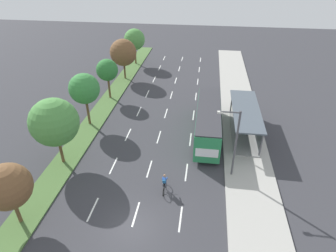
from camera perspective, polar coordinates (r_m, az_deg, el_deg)
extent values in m
plane|color=#38383D|center=(22.65, -7.20, -19.36)|extent=(140.00, 140.00, 0.00)
cube|color=#4C7038|center=(40.06, -11.82, 4.89)|extent=(2.60, 52.00, 0.12)
cube|color=#ADAAA3|center=(38.21, 13.97, 3.28)|extent=(4.50, 52.00, 0.15)
cube|color=white|center=(24.35, -14.77, -15.77)|extent=(0.14, 2.49, 0.01)
cube|color=white|center=(28.07, -10.83, -7.76)|extent=(0.14, 2.49, 0.01)
cube|color=white|center=(32.30, -7.97, -1.71)|extent=(0.14, 2.49, 0.01)
cube|color=white|center=(36.86, -5.81, 2.90)|extent=(0.14, 2.49, 0.01)
cube|color=white|center=(41.66, -4.13, 6.47)|extent=(0.14, 2.49, 0.01)
cube|color=white|center=(46.61, -2.78, 9.28)|extent=(0.14, 2.49, 0.01)
cube|color=white|center=(51.67, -1.68, 11.55)|extent=(0.14, 2.49, 0.01)
cube|color=white|center=(56.81, -0.76, 13.41)|extent=(0.14, 2.49, 0.01)
cube|color=white|center=(23.42, -6.43, -17.05)|extent=(0.14, 2.49, 0.01)
cube|color=white|center=(27.26, -3.74, -8.52)|extent=(0.14, 2.49, 0.01)
cube|color=white|center=(31.60, -1.83, -2.20)|extent=(0.14, 2.49, 0.01)
cube|color=white|center=(36.26, -0.41, 2.56)|extent=(0.14, 2.49, 0.01)
cube|color=white|center=(41.12, 0.68, 6.20)|extent=(0.14, 2.49, 0.01)
cube|color=white|center=(46.13, 1.56, 9.07)|extent=(0.14, 2.49, 0.01)
cube|color=white|center=(51.24, 2.27, 11.37)|extent=(0.14, 2.49, 0.01)
cube|color=white|center=(56.42, 2.85, 13.25)|extent=(0.14, 2.49, 0.01)
cube|color=white|center=(22.99, 2.51, -18.02)|extent=(0.14, 2.49, 0.01)
cube|color=white|center=(26.90, 3.69, -9.17)|extent=(0.14, 2.49, 0.01)
cube|color=white|center=(31.29, 4.51, -2.67)|extent=(0.14, 2.49, 0.01)
cube|color=white|center=(35.98, 5.12, 2.18)|extent=(0.14, 2.49, 0.01)
cube|color=white|center=(40.88, 5.58, 5.89)|extent=(0.14, 2.49, 0.01)
cube|color=white|center=(45.91, 5.95, 8.80)|extent=(0.14, 2.49, 0.01)
cube|color=white|center=(51.04, 6.25, 11.13)|extent=(0.14, 2.49, 0.01)
cube|color=white|center=(56.24, 6.50, 13.03)|extent=(0.14, 2.49, 0.01)
cube|color=gray|center=(33.32, 14.69, -0.99)|extent=(2.60, 9.39, 0.10)
cylinder|color=#56565B|center=(28.73, 13.46, -3.24)|extent=(0.16, 0.16, 2.60)
cylinder|color=#56565B|center=(36.41, 12.55, 4.64)|extent=(0.16, 0.16, 2.60)
cylinder|color=#56565B|center=(29.11, 18.07, -3.53)|extent=(0.16, 0.16, 2.60)
cylinder|color=#56565B|center=(36.71, 16.22, 4.34)|extent=(0.16, 0.16, 2.60)
cube|color=gray|center=(32.84, 17.14, 0.85)|extent=(0.10, 8.92, 2.34)
cube|color=#4C5660|center=(32.00, 15.34, 3.14)|extent=(2.90, 9.79, 0.16)
cube|color=#28844C|center=(31.25, 7.99, 1.05)|extent=(2.50, 11.20, 2.80)
cube|color=#2D3D4C|center=(30.84, 8.10, 2.41)|extent=(2.54, 10.30, 0.90)
cube|color=#333338|center=(30.55, 8.19, 3.41)|extent=(2.45, 10.98, 0.12)
cube|color=#2D3D4C|center=(36.08, 8.18, 5.98)|extent=(2.25, 0.06, 1.54)
cube|color=white|center=(26.65, 7.75, -5.36)|extent=(2.12, 0.04, 0.90)
cylinder|color=black|center=(34.93, 6.13, 2.10)|extent=(0.30, 1.00, 1.00)
cylinder|color=black|center=(34.98, 9.73, 1.84)|extent=(0.30, 1.00, 1.00)
cylinder|color=black|center=(29.05, 5.51, -4.52)|extent=(0.30, 1.00, 1.00)
cylinder|color=black|center=(29.10, 9.85, -4.82)|extent=(0.30, 1.00, 1.00)
torus|color=black|center=(25.21, -0.52, -11.32)|extent=(0.06, 0.72, 0.72)
torus|color=black|center=(24.42, -0.90, -13.05)|extent=(0.06, 0.72, 0.72)
cylinder|color=black|center=(24.62, -0.71, -11.70)|extent=(0.05, 0.94, 0.05)
cylinder|color=black|center=(24.67, -0.74, -12.16)|extent=(0.05, 0.57, 0.42)
cylinder|color=black|center=(24.46, -0.78, -11.98)|extent=(0.04, 0.04, 0.40)
cube|color=black|center=(24.33, -0.79, -11.64)|extent=(0.12, 0.24, 0.06)
cylinder|color=black|center=(24.81, -0.54, -10.46)|extent=(0.46, 0.04, 0.04)
cube|color=#234CA8|center=(24.24, -0.73, -10.78)|extent=(0.30, 0.36, 0.59)
cube|color=#23669E|center=(24.11, -0.79, -11.00)|extent=(0.26, 0.26, 0.42)
sphere|color=#9E7051|center=(24.05, -0.69, -9.85)|extent=(0.20, 0.20, 0.20)
cylinder|color=#4C4C56|center=(24.50, -1.02, -11.49)|extent=(0.12, 0.42, 0.25)
cylinder|color=#4C4C56|center=(24.80, -0.95, -11.67)|extent=(0.10, 0.17, 0.41)
cylinder|color=#4C4C56|center=(24.47, -0.45, -11.55)|extent=(0.12, 0.42, 0.25)
cylinder|color=#4C4C56|center=(24.77, -0.39, -11.72)|extent=(0.10, 0.17, 0.41)
cylinder|color=#234CA8|center=(24.38, -1.05, -10.31)|extent=(0.09, 0.47, 0.28)
cylinder|color=#234CA8|center=(24.35, -0.25, -10.39)|extent=(0.09, 0.47, 0.28)
cylinder|color=brown|center=(24.52, -27.91, -14.66)|extent=(0.28, 0.28, 2.23)
sphere|color=brown|center=(23.03, -29.36, -10.47)|extent=(3.33, 3.33, 3.33)
cylinder|color=brown|center=(28.90, -20.59, -4.46)|extent=(0.28, 0.28, 2.76)
sphere|color=#4C8E42|center=(27.35, -21.75, 0.71)|extent=(4.40, 4.40, 4.40)
cylinder|color=brown|center=(34.34, -15.66, 2.80)|extent=(0.28, 0.28, 3.19)
sphere|color=#38843D|center=(33.12, -16.37, 7.17)|extent=(3.41, 3.41, 3.41)
cylinder|color=brown|center=(40.39, -11.65, 7.50)|extent=(0.28, 0.28, 2.91)
sphere|color=#2D7533|center=(39.46, -12.05, 10.88)|extent=(2.90, 2.90, 2.90)
cylinder|color=brown|center=(46.78, -8.64, 10.94)|extent=(0.28, 0.28, 2.64)
sphere|color=brown|center=(45.89, -8.93, 14.28)|extent=(4.10, 4.10, 4.10)
cylinder|color=brown|center=(53.36, -6.52, 13.82)|extent=(0.28, 0.28, 2.95)
sphere|color=#4C8E42|center=(52.58, -6.71, 16.77)|extent=(3.66, 3.66, 3.66)
cylinder|color=#4C4C51|center=(25.11, 13.36, -3.65)|extent=(0.18, 0.18, 6.50)
cylinder|color=#4C4C51|center=(23.43, 12.33, 2.71)|extent=(1.60, 0.12, 0.12)
cube|color=silver|center=(23.40, 10.36, 2.70)|extent=(0.44, 0.24, 0.16)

